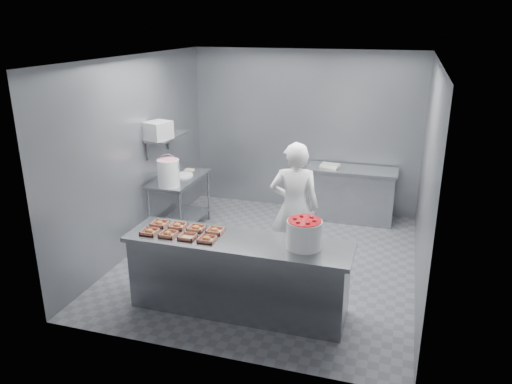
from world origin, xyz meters
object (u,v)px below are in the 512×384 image
back_counter (350,194)px  tray_0 (149,231)px  strawberry_tub (304,233)px  tray_7 (215,230)px  tray_4 (160,223)px  tray_1 (168,234)px  tray_5 (178,226)px  tray_3 (207,239)px  tray_6 (196,228)px  worker (294,208)px  service_counter (238,275)px  tray_2 (188,237)px  prep_table (180,196)px  glaze_bucket (168,172)px  appliance (158,130)px

back_counter → tray_0: bearing=-119.9°
strawberry_tub → tray_7: bearing=174.8°
tray_4 → tray_7: 0.72m
tray_1 → tray_5: 0.25m
tray_3 → tray_6: (-0.24, 0.25, 0.00)m
back_counter → tray_5: bearing=-118.6°
tray_1 → worker: (1.19, 1.32, -0.03)m
tray_3 → back_counter: bearing=70.1°
tray_4 → tray_7: (0.72, 0.00, 0.00)m
back_counter → tray_6: (-1.47, -3.12, 0.47)m
tray_1 → tray_7: size_ratio=1.00×
tray_7 → worker: size_ratio=0.10×
service_counter → tray_2: size_ratio=13.88×
prep_table → worker: size_ratio=0.67×
strawberry_tub → glaze_bucket: glaze_bucket is taller
tray_1 → tray_5: size_ratio=1.00×
service_counter → appliance: 2.77m
tray_1 → tray_7: same height
tray_5 → strawberry_tub: strawberry_tub is taller
tray_5 → strawberry_tub: (1.56, -0.10, 0.15)m
back_counter → tray_4: (-1.95, -3.12, 0.47)m
tray_1 → appliance: (-1.01, 1.81, 0.78)m
tray_0 → tray_2: bearing=0.0°
prep_table → tray_4: 1.95m
tray_0 → tray_1: bearing=0.0°
tray_6 → strawberry_tub: size_ratio=0.48×
strawberry_tub → tray_3: bearing=-171.9°
tray_4 → strawberry_tub: size_ratio=0.48×
tray_2 → worker: 1.62m
tray_0 → worker: worker is taller
worker → tray_1: bearing=36.8°
tray_0 → tray_7: bearing=19.3°
service_counter → tray_1: (-0.81, -0.13, 0.47)m
service_counter → tray_4: bearing=173.1°
tray_5 → prep_table: bearing=114.9°
back_counter → glaze_bucket: 3.12m
tray_5 → tray_6: size_ratio=1.00×
tray_2 → tray_4: (-0.48, 0.25, 0.00)m
tray_5 → tray_7: (0.48, 0.00, 0.00)m
service_counter → tray_7: size_ratio=13.88×
prep_table → worker: 2.19m
tray_4 → appliance: size_ratio=0.53×
back_counter → tray_6: bearing=-115.1°
service_counter → worker: bearing=72.3°
tray_2 → tray_5: bearing=134.0°
worker → strawberry_tub: bearing=96.3°
service_counter → prep_table: same height
tray_2 → tray_3: size_ratio=1.00×
prep_table → tray_2: tray_2 is taller
back_counter → tray_2: tray_2 is taller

